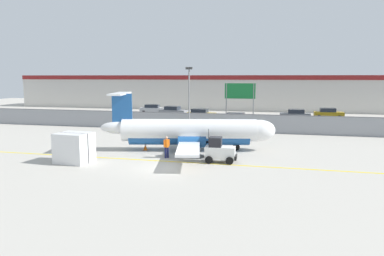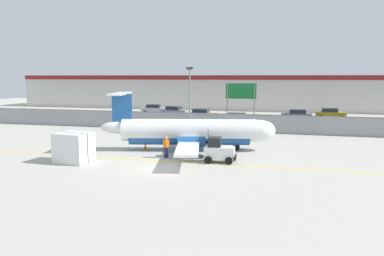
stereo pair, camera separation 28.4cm
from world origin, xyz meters
name	(u,v)px [view 1 (the left image)]	position (x,y,z in m)	size (l,w,h in m)	color
ground_plane	(173,162)	(0.00, 2.00, 0.00)	(140.00, 140.00, 0.01)	#ADA89E
perimeter_fence	(213,122)	(0.00, 18.00, 1.12)	(98.00, 0.10, 2.10)	gray
parking_lot_strip	(228,120)	(0.00, 29.50, 0.06)	(98.00, 17.00, 0.12)	#38383A
background_building	(242,92)	(0.00, 47.99, 3.26)	(91.00, 8.10, 6.50)	beige
commuter_airplane	(192,132)	(0.35, 6.55, 1.60)	(14.89, 15.96, 4.92)	white
baggage_tug	(219,151)	(3.38, 2.62, 0.86)	(2.39, 1.51, 1.88)	silver
ground_crew_worker	(167,146)	(-0.87, 3.13, 0.95)	(0.48, 0.48, 1.70)	#191E4C
cargo_container	(74,148)	(-6.99, 0.02, 1.10)	(2.57, 2.21, 2.20)	silver
traffic_cone_near_left	(145,147)	(-3.59, 5.65, 0.31)	(0.36, 0.36, 0.64)	orange
traffic_cone_near_right	(184,142)	(-0.96, 8.65, 0.31)	(0.36, 0.36, 0.64)	orange
traffic_cone_far_left	(183,149)	(-0.15, 5.29, 0.31)	(0.36, 0.36, 0.64)	orange
traffic_cone_far_right	(158,141)	(-3.44, 8.65, 0.31)	(0.36, 0.36, 0.64)	orange
parked_car_0	(153,109)	(-13.30, 34.47, 0.89)	(4.38, 2.42, 1.58)	silver
parked_car_1	(173,111)	(-8.89, 31.51, 0.89)	(4.39, 2.42, 1.58)	gray
parked_car_2	(200,114)	(-3.73, 27.96, 0.89)	(4.33, 2.27, 1.58)	#B28C19
parked_car_3	(235,119)	(1.81, 23.27, 0.89)	(4.24, 2.09, 1.58)	red
parked_car_4	(295,115)	(9.45, 30.53, 0.89)	(4.23, 2.05, 1.58)	slate
parked_car_5	(328,113)	(14.25, 33.84, 0.89)	(4.20, 2.00, 1.58)	#B28C19
apron_light_pole	(189,95)	(-1.96, 14.50, 4.30)	(0.70, 0.30, 7.27)	slate
highway_sign	(240,95)	(2.80, 20.05, 4.14)	(3.60, 0.14, 5.50)	slate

